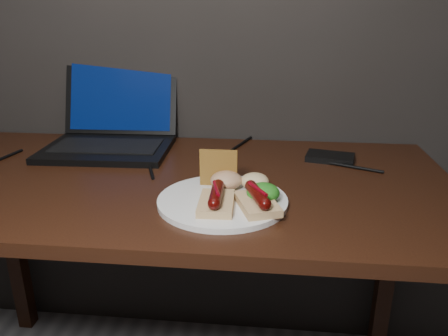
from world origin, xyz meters
The scene contains 11 objects.
desk centered at (0.00, 1.38, 0.66)m, with size 1.40×0.70×0.75m.
laptop centered at (-0.22, 1.62, 0.80)m, with size 0.37×0.36×0.25m.
hard_drive centered at (0.42, 1.55, 0.76)m, with size 0.13×0.08×0.02m, color black.
desk_cables centered at (-0.01, 1.51, 0.75)m, with size 1.05×0.40×0.01m.
plate centered at (0.15, 1.24, 0.76)m, with size 0.28×0.28×0.01m, color silver.
bread_sausage_center centered at (0.14, 1.19, 0.78)m, with size 0.07×0.12×0.04m.
bread_sausage_right centered at (0.23, 1.20, 0.78)m, with size 0.10×0.13×0.04m.
crispbread centered at (0.13, 1.31, 0.80)m, with size 0.09×0.01×0.09m, color #A6792D.
salad_greens centered at (0.24, 1.23, 0.78)m, with size 0.07×0.07×0.04m, color #1D5D12.
salsa_mound centered at (0.15, 1.29, 0.78)m, with size 0.07×0.07×0.04m, color maroon.
coleslaw_mound centered at (0.22, 1.30, 0.78)m, with size 0.06×0.06×0.04m, color beige.
Camera 1 is at (0.24, 0.39, 1.14)m, focal length 35.00 mm.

